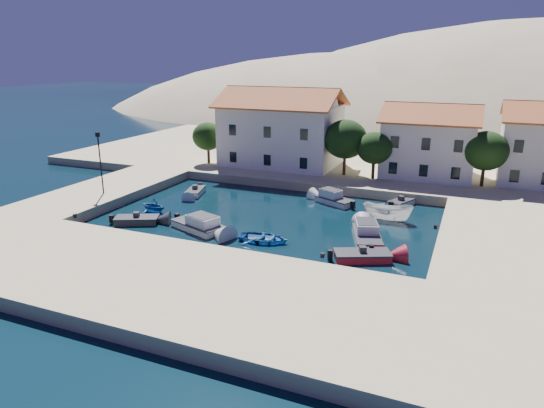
{
  "coord_description": "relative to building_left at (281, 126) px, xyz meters",
  "views": [
    {
      "loc": [
        16.84,
        -29.14,
        14.32
      ],
      "look_at": [
        1.1,
        8.16,
        2.0
      ],
      "focal_mm": 32.0,
      "sensor_mm": 36.0,
      "label": 1
    }
  ],
  "objects": [
    {
      "name": "rowboat_west",
      "position": [
        -5.09,
        -20.46,
        -5.94
      ],
      "size": [
        3.15,
        2.82,
        1.49
      ],
      "primitive_type": "imported",
      "rotation": [
        0.0,
        0.0,
        -1.72
      ],
      "color": "#1C559C",
      "rests_on": "ground"
    },
    {
      "name": "quay_west",
      "position": [
        -13.0,
        -18.0,
        -5.44
      ],
      "size": [
        8.0,
        20.0,
        1.0
      ],
      "primitive_type": "cube",
      "color": "tan",
      "rests_on": "ground"
    },
    {
      "name": "building_mid",
      "position": [
        18.0,
        1.0,
        -0.71
      ],
      "size": [
        10.5,
        8.4,
        8.3
      ],
      "color": "silver",
      "rests_on": "quay_north"
    },
    {
      "name": "quay_south",
      "position": [
        6.0,
        -34.0,
        -5.44
      ],
      "size": [
        52.0,
        12.0,
        1.0
      ],
      "primitive_type": "cube",
      "color": "tan",
      "rests_on": "ground"
    },
    {
      "name": "cabin_cruiser_north",
      "position": [
        10.36,
        -11.25,
        -5.46
      ],
      "size": [
        4.4,
        3.29,
        1.6
      ],
      "rotation": [
        0.0,
        0.0,
        2.7
      ],
      "color": "silver",
      "rests_on": "ground"
    },
    {
      "name": "motorboat_white_west",
      "position": [
        -4.52,
        -13.75,
        -5.64
      ],
      "size": [
        2.41,
        3.73,
        1.25
      ],
      "rotation": [
        0.0,
        0.0,
        -1.29
      ],
      "color": "silver",
      "rests_on": "ground"
    },
    {
      "name": "hills",
      "position": [
        26.64,
        95.62,
        -29.34
      ],
      "size": [
        254.0,
        176.0,
        99.0
      ],
      "color": "tan",
      "rests_on": "ground"
    },
    {
      "name": "motorboat_red_se",
      "position": [
        16.16,
        -24.21,
        -5.64
      ],
      "size": [
        4.47,
        3.35,
        1.25
      ],
      "rotation": [
        0.0,
        0.0,
        0.43
      ],
      "color": "maroon",
      "rests_on": "ground"
    },
    {
      "name": "building_left",
      "position": [
        0.0,
        0.0,
        0.0
      ],
      "size": [
        14.7,
        9.45,
        9.7
      ],
      "color": "silver",
      "rests_on": "quay_north"
    },
    {
      "name": "motorboat_white_ne",
      "position": [
        16.7,
        -9.39,
        -5.64
      ],
      "size": [
        2.5,
        3.29,
        1.25
      ],
      "rotation": [
        0.0,
        0.0,
        1.14
      ],
      "color": "silver",
      "rests_on": "ground"
    },
    {
      "name": "bollards",
      "position": [
        8.8,
        -24.13,
        -4.79
      ],
      "size": [
        29.36,
        9.56,
        0.3
      ],
      "color": "black",
      "rests_on": "ground"
    },
    {
      "name": "quay_north",
      "position": [
        8.0,
        10.0,
        -5.44
      ],
      "size": [
        80.0,
        36.0,
        1.0
      ],
      "primitive_type": "cube",
      "color": "tan",
      "rests_on": "ground"
    },
    {
      "name": "lamppost",
      "position": [
        -11.5,
        -20.0,
        -1.18
      ],
      "size": [
        0.35,
        0.25,
        6.22
      ],
      "color": "black",
      "rests_on": "quay_west"
    },
    {
      "name": "motorboat_grey_sw",
      "position": [
        -4.31,
        -23.99,
        -5.64
      ],
      "size": [
        4.16,
        3.13,
        1.25
      ],
      "rotation": [
        0.0,
        0.0,
        0.44
      ],
      "color": "#2E2D32",
      "rests_on": "ground"
    },
    {
      "name": "cabin_cruiser_east",
      "position": [
        15.62,
        -20.22,
        -5.46
      ],
      "size": [
        3.5,
        5.39,
        1.6
      ],
      "rotation": [
        0.0,
        0.0,
        1.89
      ],
      "color": "silver",
      "rests_on": "ground"
    },
    {
      "name": "boat_east",
      "position": [
        16.22,
        -14.29,
        -5.94
      ],
      "size": [
        4.6,
        1.82,
        1.76
      ],
      "primitive_type": "imported",
      "rotation": [
        0.0,
        0.0,
        1.55
      ],
      "color": "silver",
      "rests_on": "ground"
    },
    {
      "name": "cabin_cruiser_south",
      "position": [
        1.58,
        -23.29,
        -5.46
      ],
      "size": [
        5.44,
        3.72,
        1.6
      ],
      "rotation": [
        0.0,
        0.0,
        -0.35
      ],
      "color": "silver",
      "rests_on": "ground"
    },
    {
      "name": "rowboat_south",
      "position": [
        7.95,
        -23.64,
        -5.94
      ],
      "size": [
        4.37,
        3.29,
        0.85
      ],
      "primitive_type": "imported",
      "rotation": [
        0.0,
        0.0,
        1.66
      ],
      "color": "#1C559C",
      "rests_on": "ground"
    },
    {
      "name": "trees",
      "position": [
        10.51,
        -2.54,
        -1.1
      ],
      "size": [
        37.3,
        5.3,
        6.45
      ],
      "color": "#382314",
      "rests_on": "quay_north"
    },
    {
      "name": "quay_east",
      "position": [
        26.5,
        -18.0,
        -5.44
      ],
      "size": [
        11.0,
        20.0,
        1.0
      ],
      "primitive_type": "cube",
      "color": "tan",
      "rests_on": "ground"
    },
    {
      "name": "ground",
      "position": [
        6.0,
        -28.0,
        -5.94
      ],
      "size": [
        400.0,
        400.0,
        0.0
      ],
      "primitive_type": "plane",
      "color": "black",
      "rests_on": "ground"
    }
  ]
}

